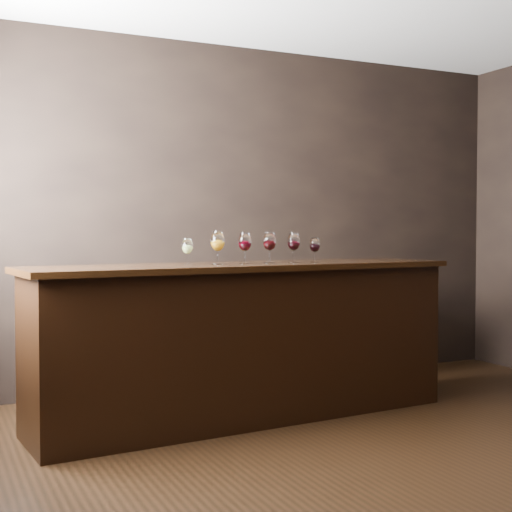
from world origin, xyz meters
name	(u,v)px	position (x,y,z in m)	size (l,w,h in m)	color
ground	(408,459)	(0.00, 0.00, 0.00)	(5.00, 5.00, 0.00)	black
room_shell	(363,133)	(-0.23, 0.11, 1.81)	(5.02, 4.52, 2.81)	black
bar_counter	(246,344)	(-0.47, 1.17, 0.51)	(2.90, 0.63, 1.01)	black
bar_top	(246,266)	(-0.47, 1.17, 1.03)	(3.00, 0.70, 0.04)	black
back_bar_shelf	(235,336)	(-0.18, 2.03, 0.43)	(2.40, 0.40, 0.86)	black
glass_white	(187,247)	(-0.87, 1.21, 1.17)	(0.07, 0.07, 0.17)	white
glass_amber	(218,242)	(-0.68, 1.16, 1.20)	(0.09, 0.09, 0.22)	white
glass_red_a	(245,243)	(-0.48, 1.16, 1.19)	(0.09, 0.09, 0.21)	white
glass_red_b	(270,242)	(-0.29, 1.18, 1.20)	(0.09, 0.09, 0.21)	white
glass_red_c	(294,242)	(-0.10, 1.17, 1.19)	(0.09, 0.09, 0.21)	white
glass_red_d	(315,245)	(0.07, 1.19, 1.17)	(0.07, 0.07, 0.18)	white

